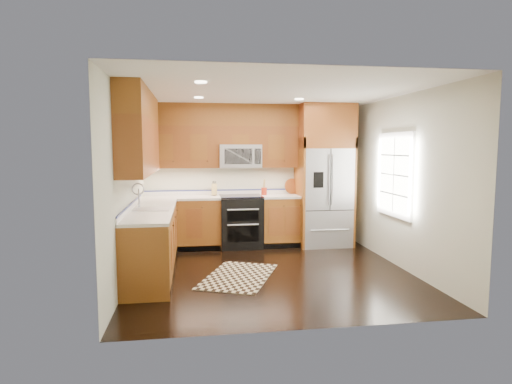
{
  "coord_description": "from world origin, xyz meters",
  "views": [
    {
      "loc": [
        -1.11,
        -6.01,
        1.83
      ],
      "look_at": [
        -0.13,
        0.6,
        1.12
      ],
      "focal_mm": 30.0,
      "sensor_mm": 36.0,
      "label": 1
    }
  ],
  "objects": [
    {
      "name": "window",
      "position": [
        1.98,
        0.2,
        1.4
      ],
      "size": [
        0.04,
        1.1,
        1.3
      ],
      "color": "white",
      "rests_on": "ground"
    },
    {
      "name": "countertop",
      "position": [
        -1.09,
        1.01,
        0.92
      ],
      "size": [
        2.86,
        3.01,
        0.04
      ],
      "color": "silver",
      "rests_on": "base_cabinets"
    },
    {
      "name": "rug",
      "position": [
        -0.49,
        -0.15,
        0.01
      ],
      "size": [
        1.31,
        1.62,
        0.01
      ],
      "primitive_type": "cube",
      "rotation": [
        0.0,
        0.0,
        -0.39
      ],
      "color": "black",
      "rests_on": "ground"
    },
    {
      "name": "microwave",
      "position": [
        -0.25,
        1.8,
        1.66
      ],
      "size": [
        0.76,
        0.4,
        0.42
      ],
      "color": "#B2B2B7",
      "rests_on": "ground"
    },
    {
      "name": "base_cabinets",
      "position": [
        -1.23,
        0.9,
        0.45
      ],
      "size": [
        2.85,
        3.0,
        0.9
      ],
      "color": "brown",
      "rests_on": "ground"
    },
    {
      "name": "upper_cabinets",
      "position": [
        -1.15,
        1.09,
        2.02
      ],
      "size": [
        2.85,
        3.0,
        1.15
      ],
      "color": "brown",
      "rests_on": "ground"
    },
    {
      "name": "knife_block",
      "position": [
        -0.72,
        1.85,
        1.05
      ],
      "size": [
        0.11,
        0.14,
        0.26
      ],
      "color": "#A59250",
      "rests_on": "countertop"
    },
    {
      "name": "refrigerator",
      "position": [
        1.3,
        1.63,
        1.3
      ],
      "size": [
        0.98,
        0.75,
        2.6
      ],
      "color": "#B2B2B7",
      "rests_on": "ground"
    },
    {
      "name": "range",
      "position": [
        -0.25,
        1.67,
        0.47
      ],
      "size": [
        0.76,
        0.67,
        0.95
      ],
      "color": "black",
      "rests_on": "ground"
    },
    {
      "name": "cutting_board",
      "position": [
        0.75,
        1.87,
        0.95
      ],
      "size": [
        0.35,
        0.35,
        0.02
      ],
      "primitive_type": "cylinder",
      "rotation": [
        0.0,
        0.0,
        0.19
      ],
      "color": "brown",
      "rests_on": "countertop"
    },
    {
      "name": "utensil_crock",
      "position": [
        0.19,
        1.75,
        1.04
      ],
      "size": [
        0.12,
        0.12,
        0.3
      ],
      "color": "#A52714",
      "rests_on": "countertop"
    },
    {
      "name": "ground",
      "position": [
        0.0,
        0.0,
        0.0
      ],
      "size": [
        4.0,
        4.0,
        0.0
      ],
      "primitive_type": "plane",
      "color": "black",
      "rests_on": "ground"
    },
    {
      "name": "wall_right",
      "position": [
        2.0,
        0.0,
        1.3
      ],
      "size": [
        0.02,
        4.0,
        2.6
      ],
      "primitive_type": "cube",
      "color": "beige",
      "rests_on": "ground"
    },
    {
      "name": "wall_left",
      "position": [
        -2.0,
        0.0,
        1.3
      ],
      "size": [
        0.02,
        4.0,
        2.6
      ],
      "primitive_type": "cube",
      "color": "beige",
      "rests_on": "ground"
    },
    {
      "name": "sink_faucet",
      "position": [
        -1.73,
        0.23,
        0.99
      ],
      "size": [
        0.54,
        0.44,
        0.37
      ],
      "color": "#B2B2B7",
      "rests_on": "countertop"
    },
    {
      "name": "wall_back",
      "position": [
        0.0,
        2.0,
        1.3
      ],
      "size": [
        4.0,
        0.02,
        2.6
      ],
      "primitive_type": "cube",
      "color": "beige",
      "rests_on": "ground"
    }
  ]
}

